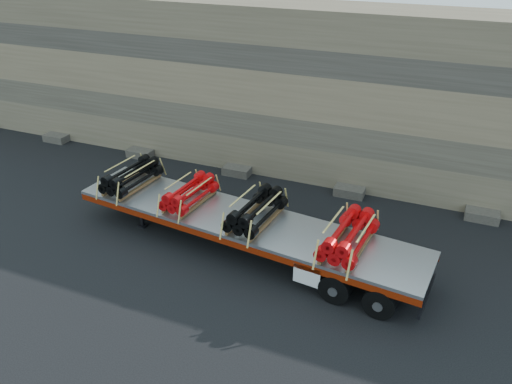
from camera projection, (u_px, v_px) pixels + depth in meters
ground at (261, 245)px, 17.14m from camera, size 120.00×120.00×0.00m
rock_wall at (319, 93)px, 20.76m from camera, size 44.00×3.00×7.00m
trailer at (243, 234)px, 16.67m from camera, size 12.36×3.69×1.22m
bundle_front at (131, 177)px, 18.16m from camera, size 1.38×2.39×0.81m
bundle_midfront at (189, 194)px, 17.09m from camera, size 1.29×2.23×0.75m
bundle_midrear at (256, 211)px, 15.98m from camera, size 1.43×2.46×0.83m
bundle_rear at (348, 237)px, 14.67m from camera, size 1.46×2.53×0.85m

